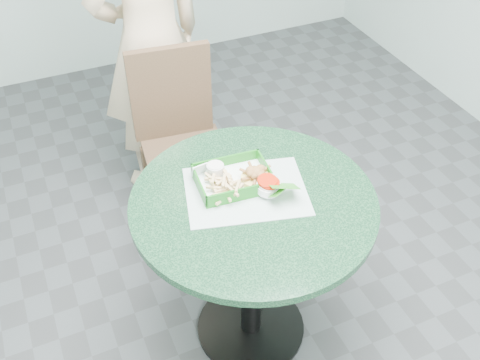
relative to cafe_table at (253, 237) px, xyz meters
name	(u,v)px	position (x,y,z in m)	size (l,w,h in m)	color
floor	(251,328)	(0.00, 0.00, -0.58)	(4.00, 5.00, 0.02)	#303335
cafe_table	(253,237)	(0.00, 0.00, 0.00)	(0.87, 0.87, 0.75)	black
dining_chair	(180,133)	(-0.02, 0.78, -0.05)	(0.38, 0.38, 0.93)	#543422
diner_person	(149,23)	(-0.02, 1.12, 0.35)	(0.68, 0.45, 1.86)	beige
placemat	(246,195)	(-0.01, 0.05, 0.17)	(0.42, 0.32, 0.00)	#A3B7B3
food_basket	(233,185)	(-0.03, 0.10, 0.19)	(0.26, 0.19, 0.05)	#166B16
crab_sandwich	(256,177)	(0.04, 0.07, 0.22)	(0.11, 0.11, 0.07)	#EACB62
fries_pile	(224,189)	(-0.08, 0.07, 0.21)	(0.11, 0.12, 0.04)	#D6B475
sauce_ramekin	(215,173)	(-0.08, 0.15, 0.22)	(0.06, 0.06, 0.04)	silver
garnish_cup	(272,188)	(0.07, 0.00, 0.21)	(0.12, 0.12, 0.05)	white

